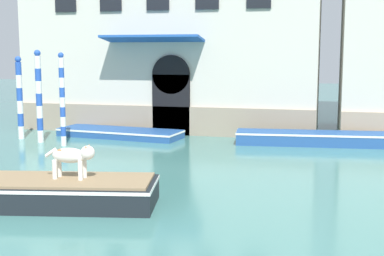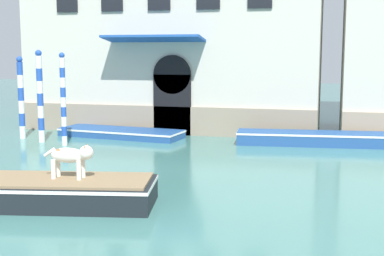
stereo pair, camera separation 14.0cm
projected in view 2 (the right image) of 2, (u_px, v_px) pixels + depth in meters
The scene contains 7 objects.
boat_foreground at pixel (17, 190), 13.15m from camera, with size 7.00×3.06×0.67m.
dog_on_deck at pixel (71, 156), 13.00m from camera, with size 1.28×0.42×0.85m.
boat_moored_near_palazzo at pixel (121, 133), 23.67m from camera, with size 5.74×2.42×0.36m.
boat_moored_far at pixel (323, 138), 21.56m from camera, with size 6.99×2.00×0.53m.
mooring_pole_0 at pixel (40, 96), 22.04m from camera, with size 0.26×0.26×3.82m.
mooring_pole_2 at pixel (63, 99), 21.26m from camera, with size 0.22×0.22×3.72m.
mooring_pole_3 at pixel (21, 97), 23.00m from camera, with size 0.26×0.26×3.56m.
Camera 2 is at (8.24, -6.17, 3.73)m, focal length 50.00 mm.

